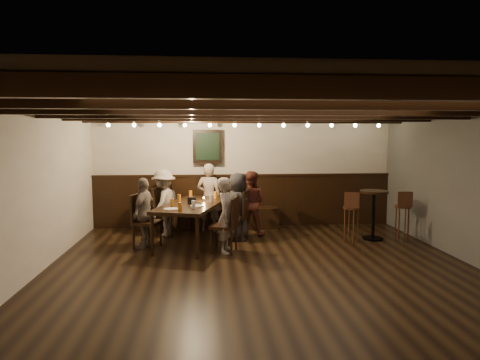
{
  "coord_description": "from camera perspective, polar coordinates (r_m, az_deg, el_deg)",
  "views": [
    {
      "loc": [
        -0.84,
        -5.8,
        1.99
      ],
      "look_at": [
        -0.27,
        1.3,
        1.24
      ],
      "focal_mm": 32.0,
      "sensor_mm": 36.0,
      "label": 1
    }
  ],
  "objects": [
    {
      "name": "person_bench_left",
      "position": [
        9.04,
        -9.91,
        -2.97
      ],
      "size": [
        0.67,
        0.53,
        1.19
      ],
      "primitive_type": "imported",
      "rotation": [
        0.0,
        0.0,
        2.85
      ],
      "color": "#272629",
      "rests_on": "floor"
    },
    {
      "name": "dining_table",
      "position": [
        7.89,
        -6.32,
        -3.54
      ],
      "size": [
        1.44,
        2.18,
        0.75
      ],
      "rotation": [
        0.0,
        0.0,
        -0.29
      ],
      "color": "black",
      "rests_on": "floor"
    },
    {
      "name": "pint_e",
      "position": [
        7.52,
        -9.02,
        -3.03
      ],
      "size": [
        0.07,
        0.07,
        0.14
      ],
      "primitive_type": "cylinder",
      "color": "#BF7219",
      "rests_on": "dining_table"
    },
    {
      "name": "chair_left_near",
      "position": [
        8.62,
        -9.9,
        -5.44
      ],
      "size": [
        0.55,
        0.55,
        0.96
      ],
      "rotation": [
        0.0,
        0.0,
        -1.86
      ],
      "color": "black",
      "rests_on": "floor"
    },
    {
      "name": "chair_right_near",
      "position": [
        8.19,
        -0.47,
        -5.99
      ],
      "size": [
        0.54,
        0.54,
        0.94
      ],
      "rotation": [
        0.0,
        0.0,
        1.28
      ],
      "color": "black",
      "rests_on": "floor"
    },
    {
      "name": "chair_left_far",
      "position": [
        7.81,
        -12.4,
        -6.7
      ],
      "size": [
        0.54,
        0.54,
        0.96
      ],
      "rotation": [
        0.0,
        0.0,
        -1.86
      ],
      "color": "black",
      "rests_on": "floor"
    },
    {
      "name": "candle",
      "position": [
        8.12,
        -4.85,
        -2.63
      ],
      "size": [
        0.05,
        0.05,
        0.05
      ],
      "primitive_type": "cylinder",
      "color": "beige",
      "rests_on": "dining_table"
    },
    {
      "name": "pint_a",
      "position": [
        8.61,
        -6.62,
        -1.85
      ],
      "size": [
        0.07,
        0.07,
        0.14
      ],
      "primitive_type": "cylinder",
      "color": "#BF7219",
      "rests_on": "dining_table"
    },
    {
      "name": "person_left_far",
      "position": [
        7.76,
        -12.65,
        -4.28
      ],
      "size": [
        0.5,
        0.79,
        1.25
      ],
      "primitive_type": "imported",
      "rotation": [
        0.0,
        0.0,
        -1.86
      ],
      "color": "gray",
      "rests_on": "floor"
    },
    {
      "name": "person_right_near",
      "position": [
        8.12,
        -0.27,
        -3.55
      ],
      "size": [
        0.57,
        0.72,
        1.29
      ],
      "primitive_type": "imported",
      "rotation": [
        0.0,
        0.0,
        1.28
      ],
      "color": "black",
      "rests_on": "floor"
    },
    {
      "name": "plate_far",
      "position": [
        7.54,
        -5.75,
        -3.44
      ],
      "size": [
        0.24,
        0.24,
        0.01
      ],
      "primitive_type": "cylinder",
      "color": "white",
      "rests_on": "dining_table"
    },
    {
      "name": "bar_stool_right",
      "position": [
        8.66,
        20.81,
        -5.29
      ],
      "size": [
        0.31,
        0.33,
        0.96
      ],
      "rotation": [
        0.0,
        0.0,
        -0.17
      ],
      "color": "#382211",
      "rests_on": "floor"
    },
    {
      "name": "person_bench_right",
      "position": [
        8.53,
        1.37,
        -3.1
      ],
      "size": [
        0.74,
        0.65,
        1.28
      ],
      "primitive_type": "imported",
      "rotation": [
        0.0,
        0.0,
        2.85
      ],
      "color": "#5A281F",
      "rests_on": "floor"
    },
    {
      "name": "pint_f",
      "position": [
        7.29,
        -6.22,
        -3.28
      ],
      "size": [
        0.07,
        0.07,
        0.14
      ],
      "primitive_type": "cylinder",
      "color": "silver",
      "rests_on": "dining_table"
    },
    {
      "name": "person_bench_centre",
      "position": [
        8.87,
        -4.16,
        -2.33
      ],
      "size": [
        0.59,
        0.47,
        1.42
      ],
      "primitive_type": "imported",
      "rotation": [
        0.0,
        0.0,
        2.85
      ],
      "color": "gray",
      "rests_on": "floor"
    },
    {
      "name": "pint_g",
      "position": [
        7.1,
        -8.0,
        -3.54
      ],
      "size": [
        0.07,
        0.07,
        0.14
      ],
      "primitive_type": "cylinder",
      "color": "#BF7219",
      "rests_on": "dining_table"
    },
    {
      "name": "person_left_near",
      "position": [
        8.57,
        -10.13,
        -3.02
      ],
      "size": [
        0.72,
        0.96,
        1.32
      ],
      "primitive_type": "imported",
      "rotation": [
        0.0,
        0.0,
        -1.86
      ],
      "color": "gray",
      "rests_on": "floor"
    },
    {
      "name": "plate_near",
      "position": [
        7.28,
        -9.21,
        -3.83
      ],
      "size": [
        0.24,
        0.24,
        0.01
      ],
      "primitive_type": "cylinder",
      "color": "white",
      "rests_on": "dining_table"
    },
    {
      "name": "condiment_caddy",
      "position": [
        7.82,
        -6.45,
        -2.72
      ],
      "size": [
        0.15,
        0.1,
        0.12
      ],
      "primitive_type": "cube",
      "color": "black",
      "rests_on": "dining_table"
    },
    {
      "name": "room",
      "position": [
        8.08,
        -0.65,
        -0.52
      ],
      "size": [
        7.0,
        7.0,
        7.0
      ],
      "color": "black",
      "rests_on": "ground"
    },
    {
      "name": "chair_right_far",
      "position": [
        7.34,
        -2.03,
        -7.4
      ],
      "size": [
        0.54,
        0.54,
        0.95
      ],
      "rotation": [
        0.0,
        0.0,
        1.28
      ],
      "color": "black",
      "rests_on": "floor"
    },
    {
      "name": "pint_b",
      "position": [
        8.41,
        -3.3,
        -2.01
      ],
      "size": [
        0.07,
        0.07,
        0.14
      ],
      "primitive_type": "cylinder",
      "color": "#BF7219",
      "rests_on": "dining_table"
    },
    {
      "name": "high_top_table",
      "position": [
        8.55,
        17.4,
        -3.51
      ],
      "size": [
        0.53,
        0.53,
        0.94
      ],
      "color": "black",
      "rests_on": "floor"
    },
    {
      "name": "pint_c",
      "position": [
        8.06,
        -8.13,
        -2.41
      ],
      "size": [
        0.07,
        0.07,
        0.14
      ],
      "primitive_type": "cylinder",
      "color": "#BF7219",
      "rests_on": "dining_table"
    },
    {
      "name": "bar_stool_left",
      "position": [
        8.23,
        14.62,
        -5.65
      ],
      "size": [
        0.33,
        0.34,
        0.96
      ],
      "rotation": [
        0.0,
        0.0,
        -0.36
      ],
      "color": "#382211",
      "rests_on": "floor"
    },
    {
      "name": "pint_d",
      "position": [
        7.96,
        -3.82,
        -2.46
      ],
      "size": [
        0.07,
        0.07,
        0.14
      ],
      "primitive_type": "cylinder",
      "color": "silver",
      "rests_on": "dining_table"
    },
    {
      "name": "person_right_far",
      "position": [
        7.26,
        -1.81,
        -4.71
      ],
      "size": [
        0.43,
        0.54,
        1.28
      ],
      "primitive_type": "imported",
      "rotation": [
        0.0,
        0.0,
        1.28
      ],
      "color": "gray",
      "rests_on": "floor"
    }
  ]
}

